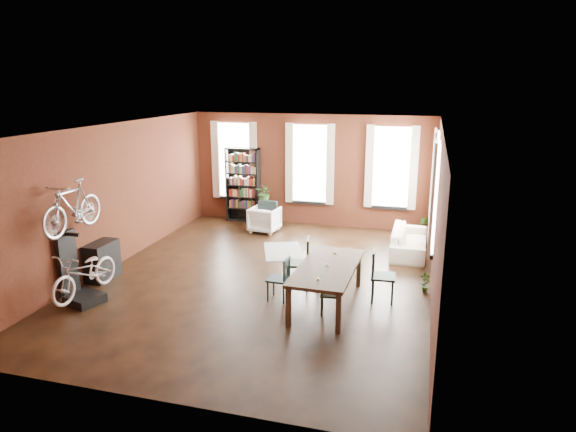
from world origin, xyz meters
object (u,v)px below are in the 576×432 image
(bookshelf, at_px, (243,185))
(white_armchair, at_px, (265,218))
(dining_chair_c, at_px, (330,293))
(dining_chair_d, at_px, (383,276))
(dining_chair_b, at_px, (298,263))
(dining_table, at_px, (327,285))
(bike_trainer, at_px, (85,299))
(console_table, at_px, (102,261))
(plant_stand, at_px, (266,213))
(cream_sofa, at_px, (409,237))
(dining_chair_a, at_px, (278,279))
(bicycle_floor, at_px, (83,253))

(bookshelf, bearing_deg, white_armchair, -43.90)
(dining_chair_c, distance_m, dining_chair_d, 1.20)
(dining_chair_d, bearing_deg, dining_chair_c, 130.61)
(dining_chair_b, bearing_deg, dining_table, 35.79)
(bookshelf, height_order, bike_trainer, bookshelf)
(dining_table, height_order, console_table, console_table)
(dining_chair_b, distance_m, console_table, 4.18)
(dining_chair_b, height_order, console_table, dining_chair_b)
(dining_table, bearing_deg, dining_chair_b, 138.40)
(dining_table, distance_m, bookshelf, 6.39)
(bookshelf, distance_m, plant_stand, 1.13)
(console_table, bearing_deg, dining_chair_d, 4.30)
(cream_sofa, bearing_deg, dining_chair_b, 143.53)
(dining_chair_a, relative_size, console_table, 1.07)
(plant_stand, bearing_deg, bicycle_floor, -104.82)
(dining_table, distance_m, plant_stand, 5.72)
(dining_chair_a, relative_size, dining_chair_c, 1.10)
(plant_stand, bearing_deg, dining_chair_b, -64.53)
(cream_sofa, bearing_deg, plant_stand, 70.68)
(dining_table, bearing_deg, bookshelf, 125.79)
(bike_trainer, distance_m, plant_stand, 6.38)
(dining_chair_a, xyz_separation_m, bike_trainer, (-3.50, -1.15, -0.34))
(cream_sofa, bearing_deg, bookshelf, 71.05)
(cream_sofa, bearing_deg, dining_chair_a, 147.10)
(dining_chair_a, distance_m, dining_chair_c, 1.13)
(dining_table, bearing_deg, dining_chair_a, -177.45)
(dining_chair_b, relative_size, dining_chair_d, 1.05)
(dining_chair_b, bearing_deg, dining_chair_a, -26.85)
(dining_chair_c, xyz_separation_m, dining_chair_d, (0.86, 0.83, 0.11))
(dining_chair_a, bearing_deg, plant_stand, -156.12)
(dining_chair_a, height_order, dining_chair_d, dining_chair_d)
(dining_chair_d, distance_m, plant_stand, 5.89)
(dining_chair_b, relative_size, bicycle_floor, 0.62)
(dining_chair_b, distance_m, dining_chair_c, 1.38)
(console_table, height_order, plant_stand, console_table)
(white_armchair, relative_size, console_table, 0.97)
(dining_chair_a, relative_size, plant_stand, 1.25)
(dining_chair_b, bearing_deg, bike_trainer, -74.57)
(dining_chair_c, distance_m, bike_trainer, 4.66)
(bike_trainer, bearing_deg, dining_chair_b, 26.71)
(white_armchair, bearing_deg, plant_stand, -70.65)
(white_armchair, bearing_deg, bike_trainer, 77.42)
(dining_table, height_order, dining_chair_d, dining_chair_d)
(dining_chair_a, height_order, bike_trainer, dining_chair_a)
(console_table, bearing_deg, plant_stand, 67.20)
(dining_table, bearing_deg, console_table, -179.08)
(dining_chair_b, xyz_separation_m, dining_chair_c, (0.88, -1.05, -0.13))
(bicycle_floor, bearing_deg, white_armchair, 76.33)
(dining_chair_d, xyz_separation_m, bike_trainer, (-5.44, -1.65, -0.41))
(dining_chair_a, xyz_separation_m, dining_chair_c, (1.08, -0.34, -0.04))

